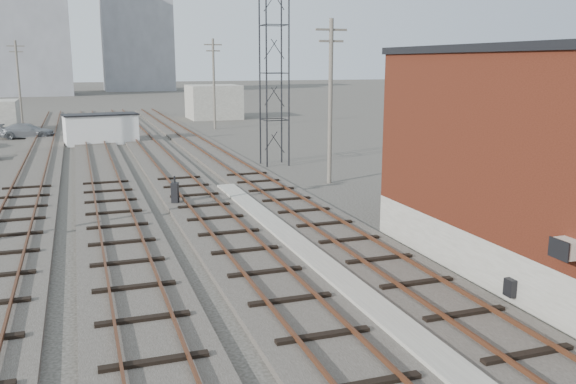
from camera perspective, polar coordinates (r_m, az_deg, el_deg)
name	(u,v)px	position (r m, az deg, el deg)	size (l,w,h in m)	color
ground	(148,129)	(63.91, -12.96, 5.73)	(320.00, 320.00, 0.00)	#282621
track_right	(217,157)	(43.70, -6.63, 3.30)	(3.20, 90.00, 0.39)	#332D28
track_mid_right	(160,160)	(43.03, -11.84, 2.99)	(3.20, 90.00, 0.39)	#332D28
track_mid_left	(100,163)	(42.72, -17.17, 2.65)	(3.20, 90.00, 0.39)	#332D28
track_left	(36,166)	(42.80, -22.52, 2.28)	(3.20, 90.00, 0.39)	#332D28
platform_curb	(326,270)	(19.78, 3.61, -7.33)	(0.90, 28.00, 0.26)	gray
brick_building	(557,161)	(21.05, 23.85, 2.68)	(6.54, 12.20, 7.22)	gray
lattice_tower	(274,49)	(40.12, -1.32, 13.21)	(1.60, 1.60, 15.00)	black
utility_pole_left_c	(19,80)	(73.45, -23.90, 9.56)	(1.80, 0.24, 9.00)	#595147
utility_pole_right_a	(330,97)	(33.95, 3.99, 8.83)	(1.80, 0.24, 9.00)	#595147
utility_pole_right_b	(214,81)	(62.64, -6.95, 10.23)	(1.80, 0.24, 9.00)	#595147
apartment_left	(11,20)	(138.90, -24.49, 14.43)	(22.00, 14.00, 30.00)	gray
apartment_right	(137,35)	(154.04, -13.97, 14.05)	(16.00, 12.00, 26.00)	gray
shed_right	(214,102)	(75.02, -6.98, 8.37)	(6.00, 6.00, 4.00)	gray
switch_stand	(175,193)	(29.14, -10.53, -0.12)	(0.42, 0.42, 1.37)	black
site_trailer	(101,129)	(53.31, -17.09, 5.68)	(6.24, 3.30, 2.51)	white
car_grey	(27,131)	(59.53, -23.23, 5.28)	(1.88, 4.63, 1.34)	gray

